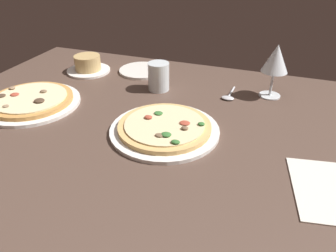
# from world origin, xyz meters

# --- Properties ---
(dining_table) EXTENTS (1.50, 1.10, 0.04)m
(dining_table) POSITION_xyz_m (0.00, 0.00, 0.02)
(dining_table) COLOR brown
(dining_table) RESTS_ON ground
(pizza_main) EXTENTS (0.29, 0.29, 0.03)m
(pizza_main) POSITION_xyz_m (-0.03, 0.03, 0.05)
(pizza_main) COLOR white
(pizza_main) RESTS_ON dining_table
(pizza_side) EXTENTS (0.29, 0.29, 0.03)m
(pizza_side) POSITION_xyz_m (-0.47, 0.04, 0.05)
(pizza_side) COLOR white
(pizza_side) RESTS_ON dining_table
(ramekin_on_saucer) EXTENTS (0.16, 0.16, 0.06)m
(ramekin_on_saucer) POSITION_xyz_m (-0.45, 0.34, 0.07)
(ramekin_on_saucer) COLOR white
(ramekin_on_saucer) RESTS_ON dining_table
(wine_glass_near) EXTENTS (0.08, 0.08, 0.17)m
(wine_glass_near) POSITION_xyz_m (0.21, 0.35, 0.16)
(wine_glass_near) COLOR silver
(wine_glass_near) RESTS_ON dining_table
(water_glass) EXTENTS (0.07, 0.07, 0.09)m
(water_glass) POSITION_xyz_m (-0.14, 0.28, 0.08)
(water_glass) COLOR silver
(water_glass) RESTS_ON dining_table
(side_plate) EXTENTS (0.17, 0.17, 0.01)m
(side_plate) POSITION_xyz_m (-0.26, 0.40, 0.04)
(side_plate) COLOR silver
(side_plate) RESTS_ON dining_table
(paper_menu) EXTENTS (0.15, 0.21, 0.00)m
(paper_menu) POSITION_xyz_m (0.35, -0.07, 0.04)
(paper_menu) COLOR silver
(paper_menu) RESTS_ON dining_table
(spoon) EXTENTS (0.04, 0.11, 0.01)m
(spoon) POSITION_xyz_m (0.09, 0.29, 0.04)
(spoon) COLOR silver
(spoon) RESTS_ON dining_table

